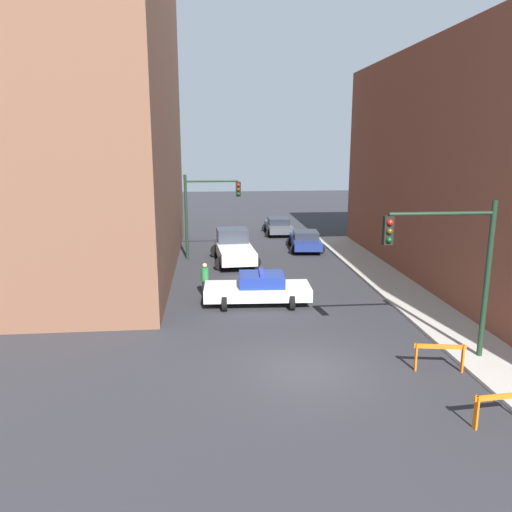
{
  "coord_description": "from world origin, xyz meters",
  "views": [
    {
      "loc": [
        -3.02,
        -14.5,
        7.07
      ],
      "look_at": [
        -0.91,
        7.62,
        2.01
      ],
      "focal_mm": 35.0,
      "sensor_mm": 36.0,
      "label": 1
    }
  ],
  "objects_px": {
    "barrier_mid": "(440,353)",
    "police_car": "(258,289)",
    "white_truck": "(234,247)",
    "parked_car_near": "(305,240)",
    "traffic_light_far": "(204,205)",
    "parked_car_mid": "(278,226)",
    "pedestrian_crossing": "(205,280)",
    "barrier_front": "(503,404)",
    "traffic_light_near": "(455,257)"
  },
  "relations": [
    {
      "from": "barrier_mid",
      "to": "police_car",
      "type": "bearing_deg",
      "value": 124.72
    },
    {
      "from": "white_truck",
      "to": "barrier_mid",
      "type": "relative_size",
      "value": 3.48
    },
    {
      "from": "police_car",
      "to": "parked_car_near",
      "type": "xyz_separation_m",
      "value": [
        4.31,
        11.24,
        -0.05
      ]
    },
    {
      "from": "white_truck",
      "to": "traffic_light_far",
      "type": "bearing_deg",
      "value": 147.21
    },
    {
      "from": "parked_car_mid",
      "to": "pedestrian_crossing",
      "type": "xyz_separation_m",
      "value": [
        -5.7,
        -16.16,
        0.19
      ]
    },
    {
      "from": "barrier_front",
      "to": "barrier_mid",
      "type": "height_order",
      "value": "same"
    },
    {
      "from": "white_truck",
      "to": "parked_car_mid",
      "type": "relative_size",
      "value": 1.28
    },
    {
      "from": "police_car",
      "to": "parked_car_near",
      "type": "height_order",
      "value": "police_car"
    },
    {
      "from": "traffic_light_near",
      "to": "parked_car_mid",
      "type": "distance_m",
      "value": 24.1
    },
    {
      "from": "traffic_light_far",
      "to": "barrier_mid",
      "type": "xyz_separation_m",
      "value": [
        7.42,
        -16.45,
        -2.78
      ]
    },
    {
      "from": "parked_car_near",
      "to": "barrier_mid",
      "type": "bearing_deg",
      "value": -82.94
    },
    {
      "from": "traffic_light_far",
      "to": "barrier_mid",
      "type": "height_order",
      "value": "traffic_light_far"
    },
    {
      "from": "traffic_light_far",
      "to": "police_car",
      "type": "bearing_deg",
      "value": -75.34
    },
    {
      "from": "pedestrian_crossing",
      "to": "barrier_front",
      "type": "xyz_separation_m",
      "value": [
        7.54,
        -11.6,
        -0.24
      ]
    },
    {
      "from": "parked_car_near",
      "to": "pedestrian_crossing",
      "type": "distance_m",
      "value": 12.06
    },
    {
      "from": "traffic_light_near",
      "to": "barrier_front",
      "type": "bearing_deg",
      "value": -96.47
    },
    {
      "from": "police_car",
      "to": "barrier_front",
      "type": "bearing_deg",
      "value": -150.83
    },
    {
      "from": "parked_car_near",
      "to": "parked_car_mid",
      "type": "bearing_deg",
      "value": 103.97
    },
    {
      "from": "traffic_light_far",
      "to": "barrier_front",
      "type": "xyz_separation_m",
      "value": [
        7.58,
        -19.62,
        -2.78
      ]
    },
    {
      "from": "pedestrian_crossing",
      "to": "barrier_front",
      "type": "height_order",
      "value": "pedestrian_crossing"
    },
    {
      "from": "barrier_front",
      "to": "pedestrian_crossing",
      "type": "bearing_deg",
      "value": 123.03
    },
    {
      "from": "traffic_light_near",
      "to": "police_car",
      "type": "xyz_separation_m",
      "value": [
        -5.62,
        6.46,
        -2.81
      ]
    },
    {
      "from": "pedestrian_crossing",
      "to": "barrier_front",
      "type": "bearing_deg",
      "value": -144.21
    },
    {
      "from": "parked_car_near",
      "to": "traffic_light_far",
      "type": "bearing_deg",
      "value": -158.37
    },
    {
      "from": "traffic_light_far",
      "to": "police_car",
      "type": "relative_size",
      "value": 1.09
    },
    {
      "from": "traffic_light_far",
      "to": "parked_car_mid",
      "type": "relative_size",
      "value": 1.2
    },
    {
      "from": "white_truck",
      "to": "barrier_front",
      "type": "bearing_deg",
      "value": -76.22
    },
    {
      "from": "police_car",
      "to": "white_truck",
      "type": "relative_size",
      "value": 0.87
    },
    {
      "from": "parked_car_near",
      "to": "parked_car_mid",
      "type": "distance_m",
      "value": 6.2
    },
    {
      "from": "parked_car_mid",
      "to": "barrier_front",
      "type": "xyz_separation_m",
      "value": [
        1.85,
        -27.77,
        -0.06
      ]
    },
    {
      "from": "barrier_front",
      "to": "parked_car_near",
      "type": "bearing_deg",
      "value": 92.3
    },
    {
      "from": "white_truck",
      "to": "parked_car_mid",
      "type": "bearing_deg",
      "value": 62.77
    },
    {
      "from": "white_truck",
      "to": "parked_car_near",
      "type": "xyz_separation_m",
      "value": [
        4.97,
        3.0,
        -0.23
      ]
    },
    {
      "from": "barrier_mid",
      "to": "parked_car_mid",
      "type": "bearing_deg",
      "value": 93.92
    },
    {
      "from": "parked_car_near",
      "to": "barrier_front",
      "type": "distance_m",
      "value": 21.66
    },
    {
      "from": "traffic_light_near",
      "to": "parked_car_mid",
      "type": "xyz_separation_m",
      "value": [
        -2.3,
        23.82,
        -2.86
      ]
    },
    {
      "from": "parked_car_near",
      "to": "barrier_front",
      "type": "bearing_deg",
      "value": -82.83
    },
    {
      "from": "white_truck",
      "to": "barrier_front",
      "type": "xyz_separation_m",
      "value": [
        5.84,
        -18.64,
        -0.29
      ]
    },
    {
      "from": "traffic_light_near",
      "to": "pedestrian_crossing",
      "type": "distance_m",
      "value": 11.39
    },
    {
      "from": "police_car",
      "to": "pedestrian_crossing",
      "type": "relative_size",
      "value": 2.88
    },
    {
      "from": "white_truck",
      "to": "barrier_mid",
      "type": "height_order",
      "value": "white_truck"
    },
    {
      "from": "police_car",
      "to": "parked_car_mid",
      "type": "distance_m",
      "value": 17.67
    },
    {
      "from": "police_car",
      "to": "barrier_mid",
      "type": "bearing_deg",
      "value": -142.54
    },
    {
      "from": "police_car",
      "to": "traffic_light_far",
      "type": "bearing_deg",
      "value": 17.4
    },
    {
      "from": "traffic_light_near",
      "to": "white_truck",
      "type": "relative_size",
      "value": 0.94
    },
    {
      "from": "parked_car_mid",
      "to": "barrier_front",
      "type": "relative_size",
      "value": 2.7
    },
    {
      "from": "pedestrian_crossing",
      "to": "traffic_light_near",
      "type": "bearing_deg",
      "value": -131.02
    },
    {
      "from": "parked_car_near",
      "to": "parked_car_mid",
      "type": "relative_size",
      "value": 1.03
    },
    {
      "from": "traffic_light_far",
      "to": "barrier_mid",
      "type": "relative_size",
      "value": 3.28
    },
    {
      "from": "barrier_front",
      "to": "white_truck",
      "type": "bearing_deg",
      "value": 107.39
    }
  ]
}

